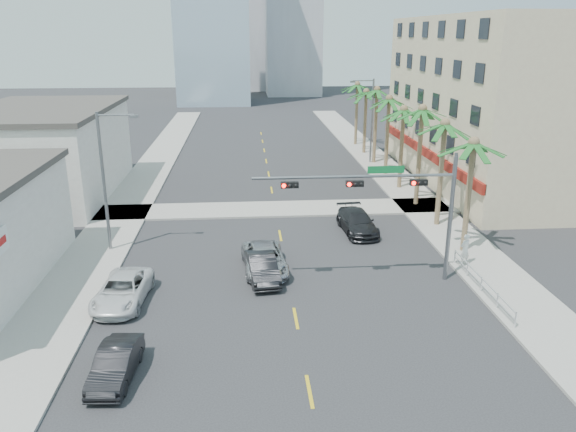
# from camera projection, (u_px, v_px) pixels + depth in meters

# --- Properties ---
(ground) EXTENTS (260.00, 260.00, 0.00)m
(ground) POSITION_uv_depth(u_px,v_px,m) (304.00, 363.00, 24.13)
(ground) COLOR #262628
(ground) RESTS_ON ground
(sidewalk_right) EXTENTS (4.00, 120.00, 0.15)m
(sidewalk_right) POSITION_uv_depth(u_px,v_px,m) (430.00, 213.00, 43.95)
(sidewalk_right) COLOR gray
(sidewalk_right) RESTS_ON ground
(sidewalk_left) EXTENTS (4.00, 120.00, 0.15)m
(sidewalk_left) POSITION_uv_depth(u_px,v_px,m) (118.00, 221.00, 42.17)
(sidewalk_left) COLOR gray
(sidewalk_left) RESTS_ON ground
(sidewalk_cross) EXTENTS (80.00, 4.00, 0.15)m
(sidewalk_cross) POSITION_uv_depth(u_px,v_px,m) (275.00, 209.00, 44.95)
(sidewalk_cross) COLOR gray
(sidewalk_cross) RESTS_ON ground
(building_right) EXTENTS (15.25, 28.00, 15.00)m
(building_right) POSITION_uv_depth(u_px,v_px,m) (507.00, 101.00, 51.85)
(building_right) COLOR #C7AF8C
(building_right) RESTS_ON ground
(building_left_far) EXTENTS (11.00, 18.00, 7.20)m
(building_left_far) POSITION_uv_depth(u_px,v_px,m) (44.00, 154.00, 48.10)
(building_left_far) COLOR beige
(building_left_far) RESTS_ON ground
(tower_far_center) EXTENTS (16.00, 16.00, 42.00)m
(tower_far_center) POSITION_uv_depth(u_px,v_px,m) (238.00, 0.00, 135.81)
(tower_far_center) COLOR #ADADB2
(tower_far_center) RESTS_ON ground
(traffic_signal_mast) EXTENTS (11.12, 0.54, 7.20)m
(traffic_signal_mast) POSITION_uv_depth(u_px,v_px,m) (395.00, 196.00, 30.52)
(traffic_signal_mast) COLOR slate
(traffic_signal_mast) RESTS_ON ground
(palm_tree_0) EXTENTS (4.80, 4.80, 7.80)m
(palm_tree_0) POSITION_uv_depth(u_px,v_px,m) (474.00, 144.00, 34.15)
(palm_tree_0) COLOR brown
(palm_tree_0) RESTS_ON ground
(palm_tree_1) EXTENTS (4.80, 4.80, 8.16)m
(palm_tree_1) POSITION_uv_depth(u_px,v_px,m) (445.00, 125.00, 38.97)
(palm_tree_1) COLOR brown
(palm_tree_1) RESTS_ON ground
(palm_tree_2) EXTENTS (4.80, 4.80, 8.52)m
(palm_tree_2) POSITION_uv_depth(u_px,v_px,m) (423.00, 110.00, 43.79)
(palm_tree_2) COLOR brown
(palm_tree_2) RESTS_ON ground
(palm_tree_3) EXTENTS (4.80, 4.80, 7.80)m
(palm_tree_3) POSITION_uv_depth(u_px,v_px,m) (404.00, 110.00, 48.94)
(palm_tree_3) COLOR brown
(palm_tree_3) RESTS_ON ground
(palm_tree_4) EXTENTS (4.80, 4.80, 8.16)m
(palm_tree_4) POSITION_uv_depth(u_px,v_px,m) (389.00, 100.00, 53.75)
(palm_tree_4) COLOR brown
(palm_tree_4) RESTS_ON ground
(palm_tree_5) EXTENTS (4.80, 4.80, 8.52)m
(palm_tree_5) POSITION_uv_depth(u_px,v_px,m) (377.00, 91.00, 58.57)
(palm_tree_5) COLOR brown
(palm_tree_5) RESTS_ON ground
(palm_tree_6) EXTENTS (4.80, 4.80, 7.80)m
(palm_tree_6) POSITION_uv_depth(u_px,v_px,m) (366.00, 92.00, 63.72)
(palm_tree_6) COLOR brown
(palm_tree_6) RESTS_ON ground
(palm_tree_7) EXTENTS (4.80, 4.80, 8.16)m
(palm_tree_7) POSITION_uv_depth(u_px,v_px,m) (357.00, 85.00, 68.53)
(palm_tree_7) COLOR brown
(palm_tree_7) RESTS_ON ground
(streetlight_left) EXTENTS (2.55, 0.25, 9.00)m
(streetlight_left) POSITION_uv_depth(u_px,v_px,m) (106.00, 175.00, 35.01)
(streetlight_left) COLOR slate
(streetlight_left) RESTS_ON ground
(streetlight_right) EXTENTS (2.55, 0.25, 9.00)m
(streetlight_right) POSITION_uv_depth(u_px,v_px,m) (370.00, 117.00, 59.37)
(streetlight_right) COLOR slate
(streetlight_right) RESTS_ON ground
(guardrail) EXTENTS (0.08, 8.08, 1.00)m
(guardrail) POSITION_uv_depth(u_px,v_px,m) (482.00, 282.00, 30.37)
(guardrail) COLOR silver
(guardrail) RESTS_ON ground
(car_parked_mid) EXTENTS (1.71, 4.19, 1.35)m
(car_parked_mid) POSITION_uv_depth(u_px,v_px,m) (116.00, 364.00, 22.88)
(car_parked_mid) COLOR black
(car_parked_mid) RESTS_ON ground
(car_parked_far) EXTENTS (2.78, 5.34, 1.44)m
(car_parked_far) POSITION_uv_depth(u_px,v_px,m) (123.00, 290.00, 29.31)
(car_parked_far) COLOR silver
(car_parked_far) RESTS_ON ground
(car_lane_left) EXTENTS (2.07, 4.59, 1.46)m
(car_lane_left) POSITION_uv_depth(u_px,v_px,m) (262.00, 268.00, 32.10)
(car_lane_left) COLOR black
(car_lane_left) RESTS_ON ground
(car_lane_center) EXTENTS (2.84, 5.46, 1.47)m
(car_lane_center) POSITION_uv_depth(u_px,v_px,m) (264.00, 259.00, 33.29)
(car_lane_center) COLOR #A9AAAE
(car_lane_center) RESTS_ON ground
(car_lane_right) EXTENTS (2.54, 5.40, 1.52)m
(car_lane_right) POSITION_uv_depth(u_px,v_px,m) (357.00, 222.00, 39.75)
(car_lane_right) COLOR black
(car_lane_right) RESTS_ON ground
(pedestrian) EXTENTS (0.83, 0.71, 1.91)m
(pedestrian) POSITION_uv_depth(u_px,v_px,m) (465.00, 249.00, 33.82)
(pedestrian) COLOR white
(pedestrian) RESTS_ON sidewalk_right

